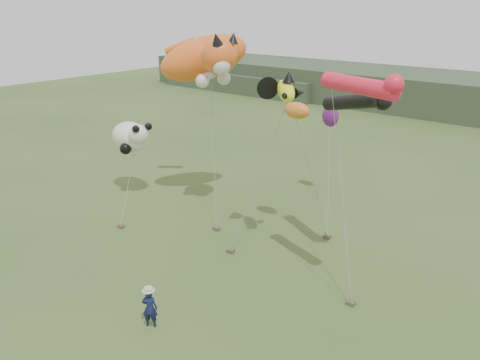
% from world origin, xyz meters
% --- Properties ---
extents(ground, '(120.00, 120.00, 0.00)m').
position_xyz_m(ground, '(0.00, 0.00, 0.00)').
color(ground, '#385123').
rests_on(ground, ground).
extents(headland, '(90.00, 13.00, 4.00)m').
position_xyz_m(headland, '(-3.11, 44.69, 1.92)').
color(headland, '#2D3D28').
rests_on(headland, ground).
extents(festival_attendant, '(0.69, 0.64, 1.59)m').
position_xyz_m(festival_attendant, '(0.11, -1.50, 0.80)').
color(festival_attendant, '#121844').
rests_on(festival_attendant, ground).
extents(sandbag_anchors, '(13.29, 6.33, 0.17)m').
position_xyz_m(sandbag_anchors, '(-0.99, 5.44, 0.09)').
color(sandbag_anchors, brown).
rests_on(sandbag_anchors, ground).
extents(cat_kite, '(6.76, 5.68, 3.56)m').
position_xyz_m(cat_kite, '(-6.24, 8.68, 8.64)').
color(cat_kite, orange).
rests_on(cat_kite, ground).
extents(fish_kite, '(2.84, 1.84, 1.44)m').
position_xyz_m(fish_kite, '(0.21, 6.40, 7.95)').
color(fish_kite, '#EBFE1B').
rests_on(fish_kite, ground).
extents(tube_kites, '(4.99, 4.45, 2.44)m').
position_xyz_m(tube_kites, '(4.10, 6.41, 8.12)').
color(tube_kites, black).
rests_on(tube_kites, ground).
extents(panda_kite, '(3.24, 2.09, 2.01)m').
position_xyz_m(panda_kite, '(-11.08, 6.82, 3.74)').
color(panda_kite, white).
rests_on(panda_kite, ground).
extents(misc_kites, '(2.39, 6.40, 2.49)m').
position_xyz_m(misc_kites, '(-0.76, 11.53, 5.82)').
color(misc_kites, orange).
rests_on(misc_kites, ground).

